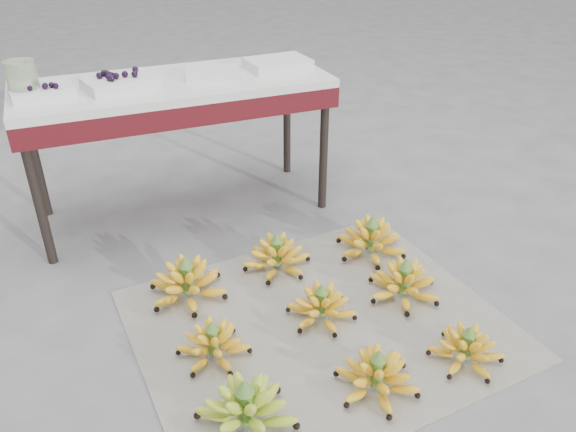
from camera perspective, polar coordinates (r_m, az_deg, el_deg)
name	(u,v)px	position (r m, az deg, el deg)	size (l,w,h in m)	color
ground	(295,333)	(2.01, 0.70, -11.80)	(60.00, 60.00, 0.00)	#5B5B5D
newspaper_mat	(319,324)	(2.04, 3.19, -10.92)	(1.25, 1.05, 0.01)	silver
bunch_front_left	(246,411)	(1.68, -4.31, -19.13)	(0.39, 0.39, 0.18)	#9AB932
bunch_front_center	(377,376)	(1.80, 9.01, -15.75)	(0.28, 0.28, 0.16)	yellow
bunch_front_right	(466,349)	(1.96, 17.64, -12.75)	(0.29, 0.29, 0.14)	yellow
bunch_mid_left	(213,344)	(1.90, -7.59, -12.77)	(0.30, 0.30, 0.15)	yellow
bunch_mid_center	(321,306)	(2.03, 3.41, -9.13)	(0.29, 0.29, 0.15)	yellow
bunch_mid_right	(404,283)	(2.17, 11.68, -6.71)	(0.29, 0.29, 0.17)	yellow
bunch_back_left	(187,283)	(2.16, -10.18, -6.69)	(0.39, 0.39, 0.18)	yellow
bunch_back_center	(277,256)	(2.28, -1.13, -4.12)	(0.36, 0.36, 0.17)	yellow
bunch_back_right	(371,240)	(2.40, 8.44, -2.45)	(0.31, 0.31, 0.18)	yellow
vendor_table	(175,97)	(2.56, -11.39, 11.80)	(1.34, 0.53, 0.64)	black
tray_far_left	(42,91)	(2.47, -23.73, 11.52)	(0.26, 0.20, 0.06)	silver
tray_left	(120,82)	(2.47, -16.74, 12.90)	(0.32, 0.26, 0.07)	silver
tray_right	(213,73)	(2.55, -7.67, 14.19)	(0.26, 0.22, 0.04)	silver
tray_far_right	(277,64)	(2.67, -1.07, 15.23)	(0.29, 0.22, 0.04)	silver
glass_jar	(22,79)	(2.46, -25.38, 12.43)	(0.12, 0.12, 0.14)	beige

